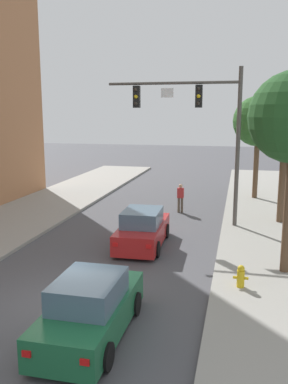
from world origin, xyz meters
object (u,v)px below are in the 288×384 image
at_px(car_lead_red, 143,229).
at_px(pedestrian_crossing_road, 180,197).
at_px(car_following_green, 91,309).
at_px(fire_hydrant, 241,276).
at_px(street_tree_second, 285,128).
at_px(street_tree_third, 258,122).
at_px(traffic_signal_mast, 200,118).

relative_size(car_lead_red, pedestrian_crossing_road, 2.62).
distance_m(car_following_green, pedestrian_crossing_road, 13.55).
relative_size(fire_hydrant, street_tree_second, 0.11).
bearing_deg(fire_hydrant, street_tree_second, 77.52).
bearing_deg(street_tree_third, fire_hydrant, -93.31).
height_order(car_following_green, fire_hydrant, car_following_green).
xyz_separation_m(traffic_signal_mast, street_tree_third, (2.94, 7.12, -0.33)).
distance_m(traffic_signal_mast, car_lead_red, 6.22).
distance_m(traffic_signal_mast, pedestrian_crossing_road, 5.27).
xyz_separation_m(car_following_green, street_tree_third, (4.51, 18.08, 4.28)).
relative_size(street_tree_second, street_tree_third, 0.98).
relative_size(traffic_signal_mast, fire_hydrant, 10.42).
xyz_separation_m(car_lead_red, pedestrian_crossing_road, (0.70, 6.27, 0.19)).
bearing_deg(traffic_signal_mast, street_tree_second, 16.64).
bearing_deg(street_tree_second, car_following_green, -114.62).
bearing_deg(street_tree_third, car_lead_red, -114.37).
xyz_separation_m(traffic_signal_mast, fire_hydrant, (2.10, -7.39, -4.83)).
distance_m(car_lead_red, street_tree_third, 12.61).
distance_m(car_following_green, street_tree_third, 19.12).
bearing_deg(fire_hydrant, street_tree_third, 86.69).
height_order(traffic_signal_mast, pedestrian_crossing_road, traffic_signal_mast).
distance_m(car_lead_red, street_tree_second, 8.74).
distance_m(car_lead_red, fire_hydrant, 5.50).
height_order(car_following_green, pedestrian_crossing_road, pedestrian_crossing_road).
bearing_deg(car_lead_red, traffic_signal_mast, 62.08).
distance_m(traffic_signal_mast, street_tree_second, 4.21).
height_order(car_lead_red, fire_hydrant, car_lead_red).
bearing_deg(street_tree_second, traffic_signal_mast, -163.36).
xyz_separation_m(car_lead_red, car_following_green, (0.38, -7.27, 0.00)).
height_order(car_lead_red, street_tree_second, street_tree_second).
bearing_deg(traffic_signal_mast, pedestrian_crossing_road, 115.77).
xyz_separation_m(traffic_signal_mast, street_tree_second, (4.00, 1.20, -0.48)).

